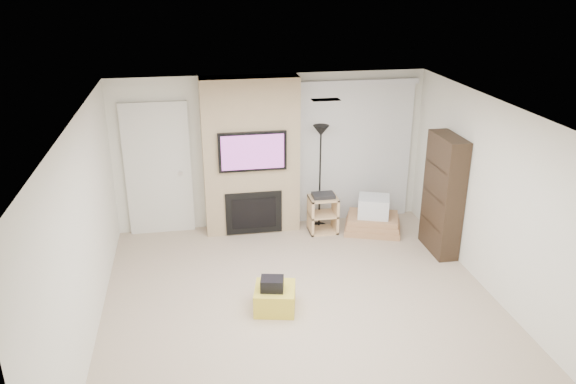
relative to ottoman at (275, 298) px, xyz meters
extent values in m
cube|color=tan|center=(0.35, -0.15, -0.15)|extent=(5.00, 5.50, 0.00)
cube|color=white|center=(0.35, -0.15, 2.35)|extent=(5.00, 5.50, 0.00)
cube|color=silver|center=(0.35, 2.60, 1.10)|extent=(5.00, 0.00, 2.50)
cube|color=silver|center=(0.35, -2.90, 1.10)|extent=(5.00, 0.00, 2.50)
cube|color=silver|center=(-2.15, -0.15, 1.10)|extent=(0.00, 5.50, 2.50)
cube|color=silver|center=(2.85, -0.15, 1.10)|extent=(0.00, 5.50, 2.50)
cube|color=silver|center=(0.75, 0.65, 2.35)|extent=(0.35, 0.18, 0.01)
cube|color=gold|center=(0.00, 0.00, 0.00)|extent=(0.60, 0.60, 0.30)
cube|color=black|center=(-0.04, -0.03, 0.23)|extent=(0.32, 0.27, 0.16)
cube|color=tan|center=(0.00, 2.40, 1.10)|extent=(1.50, 0.40, 2.50)
cube|color=black|center=(0.00, 2.17, 1.25)|extent=(1.05, 0.06, 0.62)
cube|color=#8E3D8D|center=(0.00, 2.13, 1.25)|extent=(0.96, 0.00, 0.54)
cube|color=black|center=(0.00, 2.19, 0.22)|extent=(0.90, 0.04, 0.70)
cube|color=black|center=(0.00, 2.17, 0.22)|extent=(0.70, 0.02, 0.50)
cube|color=silver|center=(-1.45, 2.56, 0.92)|extent=(1.02, 0.08, 2.14)
cube|color=#AEABA5|center=(-1.45, 2.57, 0.87)|extent=(0.90, 0.05, 2.05)
cylinder|color=silver|center=(-1.11, 2.52, 0.85)|extent=(0.07, 0.06, 0.07)
cube|color=silver|center=(1.75, 2.54, 2.18)|extent=(1.98, 0.10, 0.08)
cube|color=silver|center=(1.75, 2.55, 0.99)|extent=(1.90, 0.03, 2.29)
cylinder|color=black|center=(1.09, 2.26, -0.14)|extent=(0.26, 0.26, 0.03)
cylinder|color=black|center=(1.09, 2.26, 0.68)|extent=(0.03, 0.03, 1.61)
cone|color=black|center=(1.09, 2.26, 1.50)|extent=(0.26, 0.26, 0.17)
cube|color=#E4B983|center=(0.91, 2.09, 0.15)|extent=(0.04, 0.38, 0.60)
cube|color=#E4B983|center=(1.32, 2.09, 0.15)|extent=(0.04, 0.38, 0.60)
cube|color=#E4B983|center=(1.12, 2.09, -0.14)|extent=(0.45, 0.38, 0.03)
cube|color=#E4B983|center=(1.12, 2.09, 0.15)|extent=(0.45, 0.38, 0.03)
cube|color=#E4B983|center=(1.12, 2.09, 0.43)|extent=(0.45, 0.38, 0.03)
cube|color=black|center=(1.12, 2.09, 0.48)|extent=(0.35, 0.25, 0.06)
cube|color=tan|center=(1.92, 1.97, -0.10)|extent=(1.05, 0.92, 0.10)
cube|color=tan|center=(1.92, 1.97, -0.01)|extent=(1.00, 0.87, 0.09)
cube|color=tan|center=(1.92, 1.97, 0.08)|extent=(0.94, 0.81, 0.09)
cube|color=silver|center=(1.92, 1.97, 0.28)|extent=(0.60, 0.57, 0.32)
cube|color=black|center=(2.69, 1.15, 0.75)|extent=(0.30, 0.80, 1.80)
cube|color=black|center=(2.67, 1.15, 0.30)|extent=(0.26, 0.72, 0.02)
cube|color=black|center=(2.67, 1.15, 0.75)|extent=(0.26, 0.72, 0.02)
cube|color=black|center=(2.67, 1.15, 1.20)|extent=(0.26, 0.72, 0.02)
camera|label=1|loc=(-0.90, -5.97, 3.84)|focal=35.00mm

